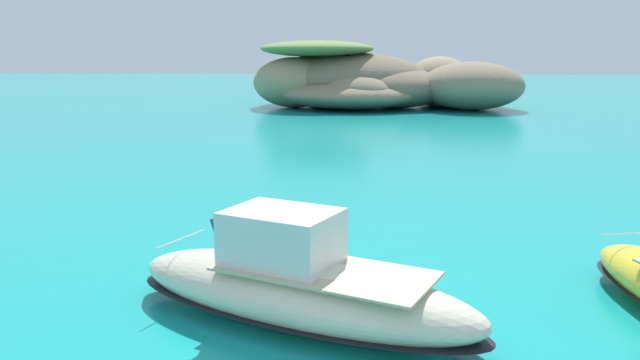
# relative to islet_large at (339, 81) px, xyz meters

# --- Properties ---
(islet_large) EXTENTS (25.28, 27.40, 8.18)m
(islet_large) POSITION_rel_islet_large_xyz_m (0.00, 0.00, 0.00)
(islet_large) COLOR #9E8966
(islet_large) RESTS_ON ground
(islet_small) EXTENTS (26.36, 22.97, 6.21)m
(islet_small) POSITION_rel_islet_large_xyz_m (12.42, -0.31, -0.57)
(islet_small) COLOR #84755B
(islet_small) RESTS_ON ground
(motorboat_cream) EXTENTS (9.85, 6.34, 2.80)m
(motorboat_cream) POSITION_rel_islet_large_xyz_m (2.27, -64.97, -2.19)
(motorboat_cream) COLOR beige
(motorboat_cream) RESTS_ON ground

